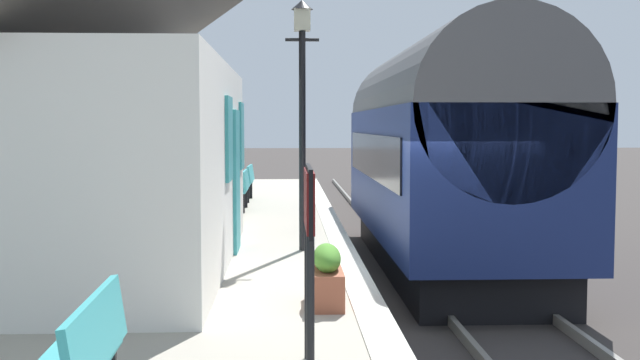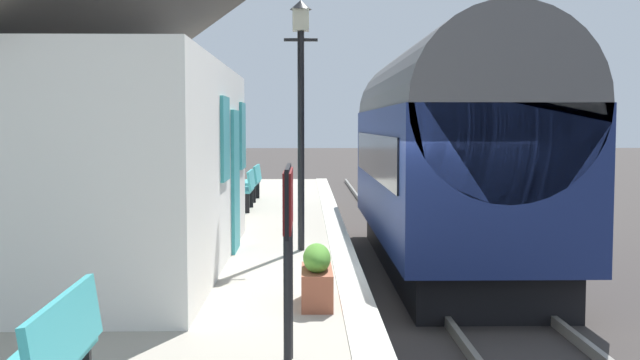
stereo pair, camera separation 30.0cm
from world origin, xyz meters
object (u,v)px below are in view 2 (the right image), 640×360
Objects in this scene: bench_platform_end at (246,189)px; planter_edge_far at (317,276)px; bench_mid_platform at (253,181)px; train at (446,151)px; planter_bench_left at (115,183)px; lamp_post_platform at (301,77)px; station_sign_board at (288,216)px; station_building at (72,155)px.

planter_edge_far is (-9.03, -1.43, -0.17)m from bench_platform_end.
bench_mid_platform is 1.64× the size of planter_edge_far.
train is at bearing -123.85° from bench_platform_end.
planter_edge_far is at bearing -172.73° from bench_mid_platform.
planter_bench_left is 0.19× the size of lamp_post_platform.
planter_bench_left is (1.02, 3.66, -0.11)m from bench_mid_platform.
planter_edge_far is 0.55× the size of station_sign_board.
planter_edge_far is 13.27m from planter_bench_left.
train is 9.66m from planter_bench_left.
bench_mid_platform is 1.01× the size of bench_platform_end.
bench_platform_end is (6.72, -1.78, -1.00)m from station_building.
station_sign_board is (-11.18, -1.19, 0.71)m from bench_platform_end.
station_building is 5.10× the size of bench_mid_platform.
planter_bench_left is (12.25, 5.10, 0.06)m from planter_edge_far.
lamp_post_platform reaches higher than planter_edge_far.
station_building is at bearing 165.12° from bench_platform_end.
station_building is at bearing -169.31° from planter_bench_left.
station_sign_board is (-14.40, -4.85, 0.82)m from planter_bench_left.
station_building is 3.46m from lamp_post_platform.
station_building is 10.32× the size of planter_bench_left.
train is 4.10m from lamp_post_platform.
train reaches higher than bench_mid_platform.
train is 10.70× the size of planter_edge_far.
lamp_post_platform reaches higher than train.
station_sign_board is (-5.69, 0.06, -1.40)m from lamp_post_platform.
bench_mid_platform is at bearing -0.06° from bench_platform_end.
lamp_post_platform is (3.54, 0.18, 2.28)m from planter_edge_far.
bench_platform_end is at bearing 12.82° from lamp_post_platform.
planter_edge_far is at bearing 158.51° from train.
bench_platform_end is 9.14m from planter_edge_far.
bench_mid_platform is 3.80m from planter_bench_left.
planter_bench_left is (3.22, 3.66, -0.11)m from bench_platform_end.
station_building is at bearing 112.04° from lamp_post_platform.
train is at bearing -21.49° from planter_edge_far.
bench_mid_platform reaches higher than planter_bench_left.
bench_platform_end is 4.88m from planter_bench_left.
station_building is 7.02m from bench_platform_end.
train is 5.85× the size of station_sign_board.
bench_platform_end is 2.01× the size of planter_bench_left.
bench_platform_end is at bearing -131.32° from planter_bench_left.
station_sign_board is (-4.47, -2.97, -0.29)m from station_building.
planter_edge_far is (-11.23, -1.43, -0.17)m from bench_mid_platform.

